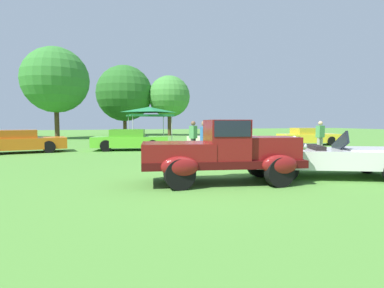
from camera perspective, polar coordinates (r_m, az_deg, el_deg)
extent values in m
plane|color=#4C8433|center=(8.26, 4.12, -7.28)|extent=(120.00, 120.00, 0.00)
cube|color=#400B0B|center=(8.17, 5.60, -3.44)|extent=(4.42, 2.19, 0.20)
cube|color=maroon|center=(8.50, 13.93, -0.67)|extent=(1.73, 1.36, 0.60)
ellipsoid|color=silver|center=(8.82, 18.79, -0.73)|extent=(0.25, 0.54, 0.68)
cube|color=maroon|center=(8.14, 6.41, 0.91)|extent=(1.24, 1.53, 1.04)
cube|color=black|center=(8.12, 6.43, 3.02)|extent=(1.16, 1.55, 0.40)
cube|color=maroon|center=(7.95, -2.80, -1.46)|extent=(2.06, 1.72, 0.48)
ellipsoid|color=maroon|center=(9.23, 12.66, -2.64)|extent=(0.97, 0.52, 0.52)
ellipsoid|color=maroon|center=(7.90, 16.26, -3.85)|extent=(0.97, 0.52, 0.52)
ellipsoid|color=maroon|center=(8.70, -3.18, -2.96)|extent=(0.97, 0.52, 0.52)
ellipsoid|color=maroon|center=(7.27, -2.33, -4.37)|extent=(0.97, 0.52, 0.52)
sphere|color=silver|center=(9.23, 17.86, 0.00)|extent=(0.18, 0.18, 0.18)
sphere|color=silver|center=(8.45, 20.40, -0.43)|extent=(0.18, 0.18, 0.18)
cylinder|color=black|center=(9.26, 12.64, -3.75)|extent=(0.76, 0.24, 0.76)
cylinder|color=black|center=(7.93, 16.23, -5.13)|extent=(0.76, 0.24, 0.76)
cylinder|color=black|center=(8.72, -3.17, -4.14)|extent=(0.76, 0.24, 0.76)
cylinder|color=black|center=(7.30, -2.33, -5.77)|extent=(0.76, 0.24, 0.76)
cube|color=silver|center=(9.93, 24.59, -2.39)|extent=(4.79, 3.38, 0.52)
cube|color=silver|center=(10.40, 31.47, -1.24)|extent=(2.24, 2.05, 0.20)
cube|color=black|center=(9.99, 26.21, 0.02)|extent=(0.56, 1.16, 0.82)
cube|color=black|center=(9.77, 22.25, -1.01)|extent=(0.74, 1.21, 0.28)
cylinder|color=black|center=(11.20, 30.22, -3.11)|extent=(0.66, 0.20, 0.66)
cylinder|color=black|center=(10.36, 15.89, -3.25)|extent=(0.66, 0.20, 0.66)
cylinder|color=black|center=(8.85, 17.64, -4.53)|extent=(0.66, 0.20, 0.66)
cube|color=orange|center=(18.44, -29.73, 0.09)|extent=(4.69, 2.50, 0.60)
cube|color=#BB5914|center=(18.42, -30.34, 1.62)|extent=(2.20, 1.79, 0.44)
cylinder|color=black|center=(17.71, -25.42, -0.50)|extent=(0.64, 0.22, 0.64)
cube|color=#60C62D|center=(17.91, -11.51, 0.45)|extent=(4.58, 2.63, 0.60)
cube|color=#4D9F24|center=(17.91, -12.08, 2.04)|extent=(2.18, 1.84, 0.44)
cylinder|color=black|center=(17.05, -7.49, -0.29)|extent=(0.64, 0.22, 0.64)
cylinder|color=black|center=(17.37, -16.03, -0.34)|extent=(0.64, 0.22, 0.64)
cube|color=beige|center=(18.60, 5.83, 0.65)|extent=(4.47, 2.74, 0.60)
cube|color=#B3AB8E|center=(18.47, 5.44, 2.18)|extent=(2.16, 1.88, 0.44)
cylinder|color=black|center=(18.87, 10.26, 0.10)|extent=(0.64, 0.22, 0.64)
cylinder|color=black|center=(17.23, 4.24, -0.22)|extent=(0.64, 0.22, 0.64)
cube|color=yellow|center=(23.02, 21.21, 1.06)|extent=(4.36, 2.31, 0.60)
cube|color=gold|center=(22.92, 20.88, 2.31)|extent=(2.03, 1.71, 0.44)
cylinder|color=black|center=(23.04, 24.84, 0.51)|extent=(0.64, 0.22, 0.64)
cylinder|color=black|center=(21.75, 19.38, 0.47)|extent=(0.64, 0.22, 0.64)
cylinder|color=#283351|center=(11.64, 2.22, -1.79)|extent=(0.16, 0.16, 0.86)
cylinder|color=#283351|center=(11.44, 2.47, -1.89)|extent=(0.16, 0.16, 0.86)
cube|color=#336BB2|center=(11.49, 2.35, 1.78)|extent=(0.28, 0.42, 0.60)
sphere|color=#936B4C|center=(11.48, 2.36, 3.88)|extent=(0.22, 0.22, 0.22)
cylinder|color=#9E998E|center=(16.60, 22.84, -0.33)|extent=(0.16, 0.16, 0.86)
cylinder|color=#9E998E|center=(16.76, 23.26, -0.30)|extent=(0.16, 0.16, 0.86)
cube|color=#4C9351|center=(16.64, 23.12, 2.19)|extent=(0.44, 0.31, 0.60)
sphere|color=tan|center=(16.63, 23.16, 3.64)|extent=(0.22, 0.22, 0.22)
cylinder|color=#383838|center=(14.36, 0.05, -0.65)|extent=(0.16, 0.16, 0.86)
cylinder|color=#383838|center=(14.53, 0.42, -0.59)|extent=(0.16, 0.16, 0.86)
cube|color=#4C9351|center=(14.40, 0.24, 2.27)|extent=(0.45, 0.45, 0.60)
sphere|color=brown|center=(14.39, 0.24, 3.94)|extent=(0.22, 0.22, 0.22)
cylinder|color=#B7B7BC|center=(23.16, -5.44, 2.64)|extent=(0.05, 0.05, 2.05)
cylinder|color=#B7B7BC|center=(20.60, -3.84, 2.46)|extent=(0.05, 0.05, 2.05)
cylinder|color=#B7B7BC|center=(22.73, -11.93, 2.54)|extent=(0.05, 0.05, 2.05)
cylinder|color=#B7B7BC|center=(20.12, -11.13, 2.35)|extent=(0.05, 0.05, 2.05)
cube|color=#1E703D|center=(21.61, -8.11, 5.36)|extent=(2.92, 2.92, 0.10)
pyramid|color=#1E703D|center=(21.62, -8.13, 6.47)|extent=(2.86, 2.86, 0.38)
cylinder|color=#47331E|center=(32.23, -24.24, 4.42)|extent=(0.44, 0.44, 3.96)
sphere|color=#337A2D|center=(32.48, -24.44, 10.98)|extent=(6.29, 6.29, 6.29)
cylinder|color=brown|center=(37.54, -12.60, 4.06)|extent=(0.44, 0.44, 3.25)
sphere|color=#286623|center=(37.70, -12.68, 9.34)|extent=(6.70, 6.70, 6.70)
cylinder|color=#47331E|center=(36.86, -4.30, 4.24)|extent=(0.44, 0.44, 3.36)
sphere|color=#428938|center=(36.99, -4.33, 8.98)|extent=(5.00, 5.00, 5.00)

